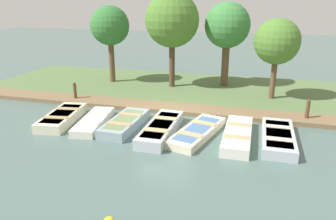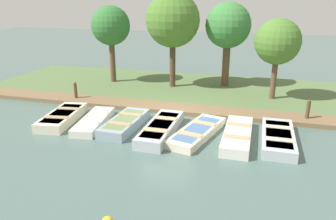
{
  "view_description": "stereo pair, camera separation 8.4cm",
  "coord_description": "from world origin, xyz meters",
  "px_view_note": "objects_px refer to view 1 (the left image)",
  "views": [
    {
      "loc": [
        13.13,
        3.68,
        5.17
      ],
      "look_at": [
        0.41,
        0.17,
        0.65
      ],
      "focal_mm": 35.0,
      "sensor_mm": 36.0,
      "label": 1
    },
    {
      "loc": [
        13.1,
        3.76,
        5.17
      ],
      "look_at": [
        0.41,
        0.17,
        0.65
      ],
      "focal_mm": 35.0,
      "sensor_mm": 36.0,
      "label": 2
    }
  ],
  "objects_px": {
    "rowboat_6": "(278,137)",
    "mooring_post_far": "(307,111)",
    "mooring_post_near": "(75,92)",
    "rowboat_4": "(197,132)",
    "park_tree_left": "(172,21)",
    "rowboat_1": "(94,121)",
    "rowboat_3": "(161,129)",
    "park_tree_far_left": "(110,26)",
    "rowboat_5": "(238,135)",
    "park_tree_center": "(227,26)",
    "rowboat_2": "(125,123)",
    "park_tree_right": "(277,42)",
    "rowboat_0": "(62,117)"
  },
  "relations": [
    {
      "from": "rowboat_6",
      "to": "mooring_post_far",
      "type": "distance_m",
      "value": 2.89
    },
    {
      "from": "mooring_post_far",
      "to": "mooring_post_near",
      "type": "bearing_deg",
      "value": -90.0
    },
    {
      "from": "rowboat_4",
      "to": "rowboat_6",
      "type": "relative_size",
      "value": 1.1
    },
    {
      "from": "mooring_post_near",
      "to": "park_tree_left",
      "type": "bearing_deg",
      "value": 131.86
    },
    {
      "from": "rowboat_1",
      "to": "rowboat_6",
      "type": "bearing_deg",
      "value": 83.29
    },
    {
      "from": "rowboat_3",
      "to": "park_tree_far_left",
      "type": "xyz_separation_m",
      "value": [
        -6.91,
        -5.23,
        3.34
      ]
    },
    {
      "from": "rowboat_5",
      "to": "park_tree_center",
      "type": "xyz_separation_m",
      "value": [
        -7.65,
        -1.35,
        3.43
      ]
    },
    {
      "from": "rowboat_2",
      "to": "mooring_post_near",
      "type": "distance_m",
      "value": 4.8
    },
    {
      "from": "rowboat_3",
      "to": "park_tree_far_left",
      "type": "bearing_deg",
      "value": -143.09
    },
    {
      "from": "rowboat_3",
      "to": "rowboat_4",
      "type": "xyz_separation_m",
      "value": [
        -0.21,
        1.45,
        -0.06
      ]
    },
    {
      "from": "rowboat_1",
      "to": "rowboat_2",
      "type": "relative_size",
      "value": 1.05
    },
    {
      "from": "mooring_post_far",
      "to": "park_tree_right",
      "type": "bearing_deg",
      "value": -153.05
    },
    {
      "from": "rowboat_1",
      "to": "rowboat_3",
      "type": "distance_m",
      "value": 3.06
    },
    {
      "from": "rowboat_0",
      "to": "mooring_post_far",
      "type": "relative_size",
      "value": 3.09
    },
    {
      "from": "park_tree_left",
      "to": "rowboat_2",
      "type": "bearing_deg",
      "value": -2.74
    },
    {
      "from": "rowboat_2",
      "to": "park_tree_far_left",
      "type": "distance_m",
      "value": 8.3
    },
    {
      "from": "rowboat_6",
      "to": "park_tree_left",
      "type": "relative_size",
      "value": 0.6
    },
    {
      "from": "rowboat_1",
      "to": "rowboat_0",
      "type": "bearing_deg",
      "value": -97.87
    },
    {
      "from": "rowboat_5",
      "to": "park_tree_right",
      "type": "xyz_separation_m",
      "value": [
        -5.56,
        1.35,
        2.89
      ]
    },
    {
      "from": "rowboat_6",
      "to": "park_tree_far_left",
      "type": "bearing_deg",
      "value": -123.63
    },
    {
      "from": "rowboat_1",
      "to": "rowboat_5",
      "type": "distance_m",
      "value": 6.06
    },
    {
      "from": "rowboat_4",
      "to": "park_tree_right",
      "type": "distance_m",
      "value": 6.92
    },
    {
      "from": "park_tree_left",
      "to": "park_tree_center",
      "type": "xyz_separation_m",
      "value": [
        -1.1,
        2.98,
        -0.34
      ]
    },
    {
      "from": "rowboat_1",
      "to": "rowboat_3",
      "type": "height_order",
      "value": "rowboat_3"
    },
    {
      "from": "rowboat_5",
      "to": "mooring_post_near",
      "type": "distance_m",
      "value": 9.0
    },
    {
      "from": "mooring_post_near",
      "to": "park_tree_center",
      "type": "distance_m",
      "value": 9.26
    },
    {
      "from": "rowboat_4",
      "to": "mooring_post_near",
      "type": "bearing_deg",
      "value": -97.61
    },
    {
      "from": "rowboat_0",
      "to": "rowboat_6",
      "type": "relative_size",
      "value": 0.97
    },
    {
      "from": "park_tree_far_left",
      "to": "park_tree_center",
      "type": "height_order",
      "value": "park_tree_center"
    },
    {
      "from": "park_tree_right",
      "to": "rowboat_6",
      "type": "bearing_deg",
      "value": 1.44
    },
    {
      "from": "rowboat_5",
      "to": "mooring_post_far",
      "type": "xyz_separation_m",
      "value": [
        -2.76,
        2.77,
        0.32
      ]
    },
    {
      "from": "rowboat_4",
      "to": "park_tree_far_left",
      "type": "bearing_deg",
      "value": -121.3
    },
    {
      "from": "park_tree_left",
      "to": "park_tree_center",
      "type": "height_order",
      "value": "park_tree_left"
    },
    {
      "from": "rowboat_1",
      "to": "rowboat_5",
      "type": "relative_size",
      "value": 0.95
    },
    {
      "from": "mooring_post_far",
      "to": "rowboat_4",
      "type": "bearing_deg",
      "value": -57.6
    },
    {
      "from": "rowboat_6",
      "to": "park_tree_left",
      "type": "xyz_separation_m",
      "value": [
        -6.36,
        -5.82,
        3.77
      ]
    },
    {
      "from": "rowboat_6",
      "to": "mooring_post_near",
      "type": "xyz_separation_m",
      "value": [
        -2.57,
        -10.05,
        0.33
      ]
    },
    {
      "from": "rowboat_2",
      "to": "rowboat_6",
      "type": "height_order",
      "value": "rowboat_2"
    },
    {
      "from": "rowboat_3",
      "to": "park_tree_left",
      "type": "height_order",
      "value": "park_tree_left"
    },
    {
      "from": "rowboat_0",
      "to": "rowboat_2",
      "type": "bearing_deg",
      "value": 82.77
    },
    {
      "from": "rowboat_5",
      "to": "park_tree_far_left",
      "type": "distance_m",
      "value": 11.14
    },
    {
      "from": "rowboat_0",
      "to": "rowboat_4",
      "type": "distance_m",
      "value": 6.03
    },
    {
      "from": "rowboat_3",
      "to": "rowboat_6",
      "type": "bearing_deg",
      "value": 94.78
    },
    {
      "from": "rowboat_0",
      "to": "rowboat_6",
      "type": "height_order",
      "value": "rowboat_0"
    },
    {
      "from": "mooring_post_near",
      "to": "park_tree_right",
      "type": "bearing_deg",
      "value": 105.76
    },
    {
      "from": "rowboat_0",
      "to": "mooring_post_near",
      "type": "bearing_deg",
      "value": -169.06
    },
    {
      "from": "rowboat_0",
      "to": "rowboat_5",
      "type": "bearing_deg",
      "value": 82.06
    },
    {
      "from": "rowboat_6",
      "to": "rowboat_0",
      "type": "bearing_deg",
      "value": -88.35
    },
    {
      "from": "mooring_post_near",
      "to": "rowboat_5",
      "type": "bearing_deg",
      "value": 72.15
    },
    {
      "from": "mooring_post_near",
      "to": "park_tree_left",
      "type": "xyz_separation_m",
      "value": [
        -3.79,
        4.23,
        3.45
      ]
    }
  ]
}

